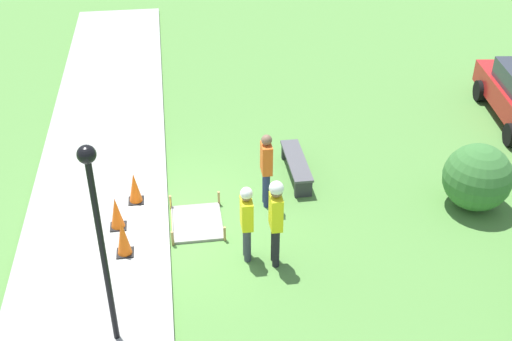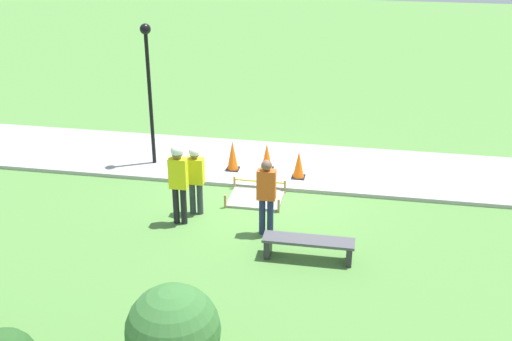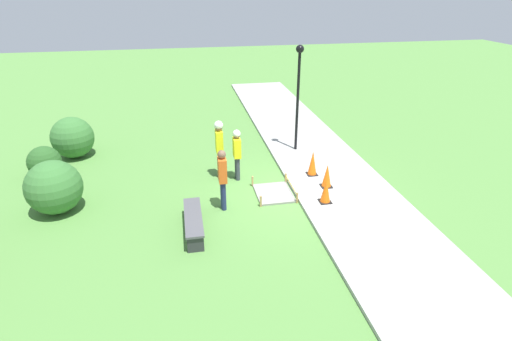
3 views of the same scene
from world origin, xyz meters
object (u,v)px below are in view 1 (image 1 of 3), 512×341
Objects in this scene: park_bench at (296,164)px; worker_assistant at (276,215)px; traffic_cone_sidewalk_edge at (123,237)px; bystander_in_orange_shirt at (266,166)px; worker_supervisor at (247,218)px; traffic_cone_near_patch at (135,188)px; traffic_cone_far_patch at (116,213)px; lamppost_near at (98,220)px.

worker_assistant is (3.03, -1.02, 0.84)m from park_bench.
traffic_cone_sidewalk_edge is 0.46× the size of bystander_in_orange_shirt.
worker_supervisor is at bearing -114.22° from worker_assistant.
traffic_cone_sidewalk_edge is at bearing -6.19° from traffic_cone_near_patch.
park_bench is 3.26m from worker_supervisor.
worker_supervisor is (2.79, -1.55, 0.66)m from park_bench.
traffic_cone_near_patch is at bearing 158.00° from traffic_cone_far_patch.
lamppost_near is (3.11, 0.09, 2.13)m from traffic_cone_far_patch.
traffic_cone_far_patch is at bearing -169.40° from traffic_cone_sidewalk_edge.
traffic_cone_far_patch is at bearing -178.34° from lamppost_near.
park_bench is at bearing 139.06° from lamppost_near.
lamppost_near reaches higher than traffic_cone_sidewalk_edge.
worker_assistant reaches higher than worker_supervisor.
traffic_cone_far_patch is at bearing -115.75° from worker_supervisor.
traffic_cone_far_patch reaches higher than traffic_cone_near_patch.
bystander_in_orange_shirt is 0.47× the size of lamppost_near.
traffic_cone_sidewalk_edge is 3.07m from worker_assistant.
worker_assistant reaches higher than traffic_cone_far_patch.
traffic_cone_near_patch is at bearing 176.12° from lamppost_near.
traffic_cone_sidewalk_edge is at bearing 10.60° from traffic_cone_far_patch.
bystander_in_orange_shirt is (0.37, 2.88, 0.55)m from traffic_cone_near_patch.
traffic_cone_far_patch is at bearing -80.87° from bystander_in_orange_shirt.
traffic_cone_near_patch is 0.41× the size of bystander_in_orange_shirt.
worker_supervisor is at bearing 64.25° from traffic_cone_far_patch.
worker_supervisor reaches higher than park_bench.
traffic_cone_sidewalk_edge is 0.21× the size of lamppost_near.
lamppost_near is (1.63, -3.02, 1.42)m from worker_assistant.
park_bench is 1.51m from bystander_in_orange_shirt.
traffic_cone_near_patch is 4.55m from lamppost_near.
traffic_cone_far_patch is 0.38× the size of worker_assistant.
worker_supervisor is at bearing -29.01° from park_bench.
park_bench is at bearing 139.17° from bystander_in_orange_shirt.
bystander_in_orange_shirt is 5.06m from lamppost_near.
park_bench is at bearing 121.64° from traffic_cone_sidewalk_edge.
worker_supervisor is at bearing 81.76° from traffic_cone_sidewalk_edge.
traffic_cone_near_patch is 0.89× the size of traffic_cone_sidewalk_edge.
park_bench is at bearing 110.52° from traffic_cone_far_patch.
park_bench is (-2.44, 3.96, -0.17)m from traffic_cone_sidewalk_edge.
traffic_cone_sidewalk_edge is (0.89, 0.17, 0.04)m from traffic_cone_far_patch.
worker_supervisor is at bearing -20.54° from bystander_in_orange_shirt.
worker_assistant is (0.24, 0.53, 0.18)m from worker_supervisor.
worker_supervisor is 3.50m from lamppost_near.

